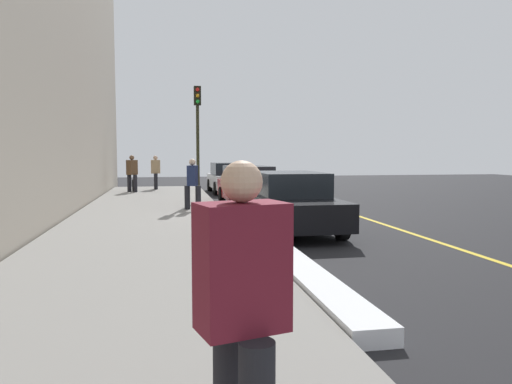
# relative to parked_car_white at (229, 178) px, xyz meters

# --- Properties ---
(ground_plane) EXTENTS (56.00, 56.00, 0.00)m
(ground_plane) POSITION_rel_parked_car_white_xyz_m (10.83, -0.32, -0.76)
(ground_plane) COLOR black
(sidewalk) EXTENTS (28.00, 4.60, 0.15)m
(sidewalk) POSITION_rel_parked_car_white_xyz_m (10.83, -3.62, -0.68)
(sidewalk) COLOR gray
(sidewalk) RESTS_ON ground
(lane_stripe_centre) EXTENTS (28.00, 0.14, 0.01)m
(lane_stripe_centre) POSITION_rel_parked_car_white_xyz_m (10.83, 2.88, -0.75)
(lane_stripe_centre) COLOR gold
(lane_stripe_centre) RESTS_ON ground
(snow_bank_curb) EXTENTS (7.44, 0.56, 0.22)m
(snow_bank_curb) POSITION_rel_parked_car_white_xyz_m (16.23, -1.02, -0.65)
(snow_bank_curb) COLOR white
(snow_bank_curb) RESTS_ON ground
(parked_car_white) EXTENTS (4.36, 1.99, 1.51)m
(parked_car_white) POSITION_rel_parked_car_white_xyz_m (0.00, 0.00, 0.00)
(parked_car_white) COLOR black
(parked_car_white) RESTS_ON ground
(parked_car_red) EXTENTS (4.61, 2.00, 1.51)m
(parked_car_red) POSITION_rel_parked_car_white_xyz_m (6.25, -0.05, 0.00)
(parked_car_red) COLOR black
(parked_car_red) RESTS_ON ground
(parked_car_black) EXTENTS (4.50, 1.93, 1.51)m
(parked_car_black) POSITION_rel_parked_car_white_xyz_m (12.42, -0.00, 0.00)
(parked_car_black) COLOR black
(parked_car_black) RESTS_ON ground
(pedestrian_tan_coat) EXTENTS (0.57, 0.47, 1.73)m
(pedestrian_tan_coat) POSITION_rel_parked_car_white_xyz_m (-1.10, -3.67, 0.31)
(pedestrian_tan_coat) COLOR black
(pedestrian_tan_coat) RESTS_ON sidewalk
(pedestrian_brown_coat) EXTENTS (0.55, 0.54, 1.75)m
(pedestrian_brown_coat) POSITION_rel_parked_car_white_xyz_m (0.57, -4.74, 0.33)
(pedestrian_brown_coat) COLOR black
(pedestrian_brown_coat) RESTS_ON sidewalk
(pedestrian_navy_coat) EXTENTS (0.51, 0.54, 1.66)m
(pedestrian_navy_coat) POSITION_rel_parked_car_white_xyz_m (8.37, -2.28, 0.28)
(pedestrian_navy_coat) COLOR black
(pedestrian_navy_coat) RESTS_ON sidewalk
(pedestrian_burgundy_coat) EXTENTS (0.58, 0.55, 1.81)m
(pedestrian_burgundy_coat) POSITION_rel_parked_car_white_xyz_m (21.78, -2.70, 0.36)
(pedestrian_burgundy_coat) COLOR black
(pedestrian_burgundy_coat) RESTS_ON sidewalk
(traffic_light_pole) EXTENTS (0.35, 0.26, 4.35)m
(traffic_light_pole) POSITION_rel_parked_car_white_xyz_m (5.87, -1.94, 2.34)
(traffic_light_pole) COLOR #2D2D19
(traffic_light_pole) RESTS_ON sidewalk
(rolling_suitcase) EXTENTS (0.34, 0.22, 0.93)m
(rolling_suitcase) POSITION_rel_parked_car_white_xyz_m (0.04, -4.66, -0.32)
(rolling_suitcase) COLOR black
(rolling_suitcase) RESTS_ON sidewalk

